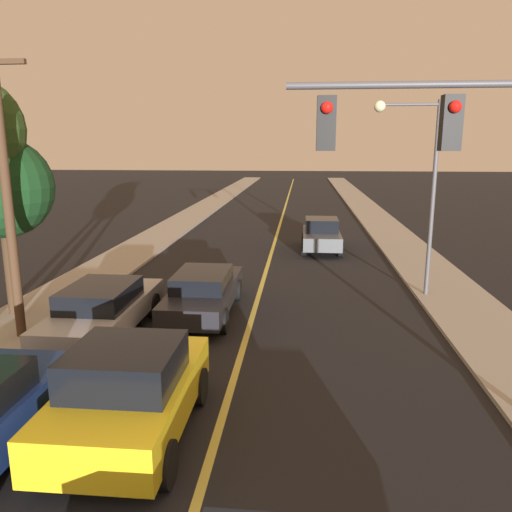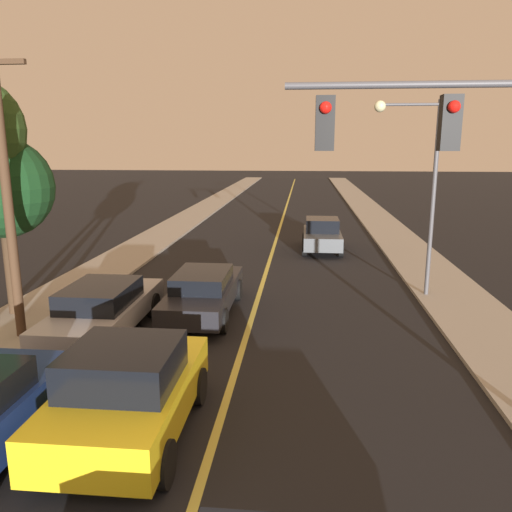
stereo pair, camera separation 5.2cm
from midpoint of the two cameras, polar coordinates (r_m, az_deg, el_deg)
name	(u,v)px [view 1 (the left image)]	position (r m, az deg, el deg)	size (l,w,h in m)	color
road_surface	(284,211)	(39.34, 3.19, 5.21)	(10.49, 80.00, 0.01)	black
sidewalk_left	(203,209)	(40.10, -6.16, 5.37)	(2.50, 80.00, 0.12)	#9E998E
sidewalk_right	(368,211)	(39.63, 12.65, 5.06)	(2.50, 80.00, 0.12)	#9E998E
car_near_lane_front	(129,391)	(9.09, -14.44, -14.75)	(2.10, 3.96, 1.73)	gold
car_near_lane_second	(204,291)	(15.01, -6.08, -4.03)	(1.85, 4.89, 1.37)	black
car_outer_lane_second	(104,309)	(13.87, -17.14, -5.77)	(1.95, 4.95, 1.44)	#A5A8B2
car_far_oncoming	(321,235)	(24.26, 7.42, 2.43)	(1.88, 4.03, 1.56)	#474C51
traffic_signal_mast	(467,177)	(9.18, 22.83, 8.33)	(4.63, 0.42, 6.08)	#47474C
streetlamp_right	(418,170)	(16.91, 17.92, 9.38)	(2.08, 0.36, 6.26)	#47474C
utility_pole_left	(6,188)	(13.80, -26.75, 6.97)	(1.60, 0.24, 7.36)	#422D1E
tree_left_far	(1,189)	(15.90, -27.18, 6.88)	(2.86, 2.86, 5.14)	#3D2B1C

